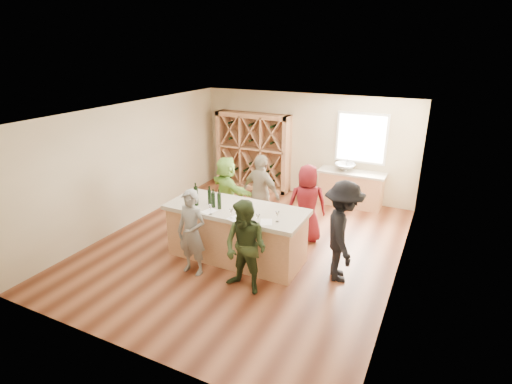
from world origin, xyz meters
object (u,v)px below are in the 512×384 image
at_px(person_near_right, 246,248).
at_px(person_far_right, 307,204).
at_px(wine_bottle_d, 213,200).
at_px(person_far_mid, 261,193).
at_px(wine_rack, 253,151).
at_px(person_near_left, 192,233).
at_px(wine_bottle_c, 210,197).
at_px(wine_bottle_e, 219,201).
at_px(wine_bottle_a, 196,195).
at_px(wine_bottle_b, 196,198).
at_px(person_far_left, 227,190).
at_px(person_server, 342,232).
at_px(tasting_counter_base, 237,235).
at_px(sink, 345,167).

xyz_separation_m(person_near_right, person_far_right, (0.30, 2.23, 0.02)).
bearing_deg(wine_bottle_d, person_far_mid, 79.96).
xyz_separation_m(wine_rack, person_near_left, (1.08, -4.66, -0.29)).
distance_m(wine_rack, wine_bottle_d, 4.17).
height_order(wine_bottle_c, wine_bottle_e, wine_bottle_e).
xyz_separation_m(wine_bottle_a, person_near_left, (0.36, -0.71, -0.43)).
distance_m(wine_bottle_b, person_near_left, 0.78).
bearing_deg(person_far_left, person_near_right, 154.64).
height_order(wine_bottle_a, wine_bottle_e, wine_bottle_a).
bearing_deg(person_far_mid, person_server, 167.58).
xyz_separation_m(person_far_right, person_far_left, (-1.99, 0.08, -0.04)).
relative_size(wine_rack, wine_bottle_b, 6.98).
xyz_separation_m(wine_bottle_c, person_far_mid, (0.43, 1.44, -0.34)).
bearing_deg(person_far_right, tasting_counter_base, 27.52).
bearing_deg(wine_rack, wine_bottle_d, -73.92).
bearing_deg(wine_bottle_b, person_far_right, 41.84).
xyz_separation_m(person_near_right, person_server, (1.35, 1.09, 0.10)).
height_order(person_server, person_far_mid, person_server).
bearing_deg(wine_bottle_a, tasting_counter_base, 7.74).
xyz_separation_m(wine_bottle_e, person_far_left, (-0.76, 1.59, -0.43)).
bearing_deg(person_server, wine_bottle_c, 74.15).
bearing_deg(wine_bottle_d, wine_bottle_c, 144.97).
bearing_deg(tasting_counter_base, wine_bottle_b, -162.99).
bearing_deg(wine_bottle_b, person_near_left, -64.99).
distance_m(wine_bottle_a, person_far_mid, 1.68).
xyz_separation_m(sink, person_far_mid, (-1.27, -2.39, -0.13)).
distance_m(person_near_left, person_server, 2.69).
bearing_deg(wine_bottle_b, person_far_left, 99.47).
bearing_deg(tasting_counter_base, wine_bottle_a, -172.26).
bearing_deg(person_far_right, person_server, 106.80).
distance_m(sink, wine_bottle_c, 4.19).
relative_size(wine_rack, person_near_right, 1.33).
height_order(tasting_counter_base, wine_bottle_a, wine_bottle_a).
relative_size(wine_bottle_d, wine_bottle_e, 0.95).
bearing_deg(wine_bottle_c, wine_bottle_a, -170.60).
height_order(wine_bottle_b, person_server, person_server).
height_order(tasting_counter_base, person_far_left, person_far_left).
relative_size(wine_bottle_c, person_far_mid, 0.17).
bearing_deg(person_near_left, person_far_left, 106.53).
height_order(person_near_right, person_server, person_server).
distance_m(wine_bottle_a, wine_bottle_d, 0.44).
relative_size(sink, person_far_mid, 0.31).
height_order(person_near_right, person_far_left, person_near_right).
relative_size(tasting_counter_base, wine_bottle_b, 8.25).
distance_m(person_server, person_far_left, 3.28).
xyz_separation_m(sink, person_near_left, (-1.62, -4.59, -0.20)).
height_order(tasting_counter_base, wine_bottle_b, wine_bottle_b).
distance_m(sink, person_near_left, 4.87).
distance_m(person_near_left, person_far_left, 2.29).
relative_size(person_server, person_far_mid, 1.05).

